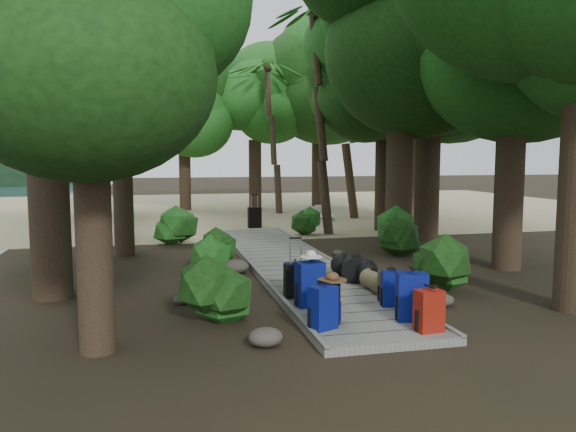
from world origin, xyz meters
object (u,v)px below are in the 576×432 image
object	(u,v)px
backpack_left_a	(323,305)
backpack_left_b	(328,301)
duffel_right_khaki	(375,281)
suitcase_on_boardwalk	(296,280)
backpack_left_c	(310,282)
backpack_right_a	(429,308)
backpack_right_d	(389,285)
kayak	(168,221)
backpack_left_d	(295,275)
sun_lounger	(325,213)
duffel_right_black	(354,268)
backpack_right_b	(412,294)
backpack_right_c	(393,287)
lone_suitcase_on_sand	(255,217)

from	to	relation	value
backpack_left_a	backpack_left_b	size ratio (longest dim) A/B	1.08
duffel_right_khaki	suitcase_on_boardwalk	xyz separation A→B (m)	(-1.53, -0.17, 0.12)
backpack_left_c	backpack_right_a	size ratio (longest dim) A/B	1.24
backpack_right_d	backpack_right_a	bearing A→B (deg)	-83.56
duffel_right_khaki	kayak	distance (m)	12.22
backpack_left_d	sun_lounger	xyz separation A→B (m)	(4.25, 11.96, -0.11)
backpack_left_c	sun_lounger	bearing A→B (deg)	63.99
backpack_right_d	duffel_right_black	size ratio (longest dim) A/B	0.72
backpack_right_b	suitcase_on_boardwalk	size ratio (longest dim) A/B	1.33
backpack_left_c	sun_lounger	world-z (taller)	backpack_left_c
backpack_right_b	backpack_right_d	size ratio (longest dim) A/B	1.45
backpack_right_a	backpack_right_c	distance (m)	1.37
backpack_right_a	lone_suitcase_on_sand	size ratio (longest dim) A/B	0.88
backpack_left_c	kayak	world-z (taller)	backpack_left_c
backpack_left_b	backpack_left_c	xyz separation A→B (m)	(-0.01, 0.95, 0.09)
backpack_right_a	duffel_right_khaki	bearing A→B (deg)	79.29
backpack_left_a	suitcase_on_boardwalk	distance (m)	1.84
backpack_right_c	lone_suitcase_on_sand	xyz separation A→B (m)	(-0.30, 11.36, -0.05)
backpack_left_c	backpack_right_b	size ratio (longest dim) A/B	1.02
backpack_right_a	lone_suitcase_on_sand	world-z (taller)	backpack_right_a
backpack_right_b	backpack_right_a	bearing A→B (deg)	-75.85
kayak	backpack_left_b	bearing A→B (deg)	-65.25
backpack_left_a	suitcase_on_boardwalk	size ratio (longest dim) A/B	1.15
backpack_right_d	suitcase_on_boardwalk	world-z (taller)	suitcase_on_boardwalk
duffel_right_black	suitcase_on_boardwalk	world-z (taller)	suitcase_on_boardwalk
backpack_right_c	duffel_right_khaki	xyz separation A→B (m)	(0.12, 1.07, -0.14)
backpack_left_b	suitcase_on_boardwalk	xyz separation A→B (m)	(-0.10, 1.57, -0.02)
backpack_right_c	sun_lounger	size ratio (longest dim) A/B	0.37
backpack_left_a	backpack_right_c	bearing A→B (deg)	8.53
backpack_left_a	duffel_right_black	xyz separation A→B (m)	(1.52, 2.92, -0.10)
backpack_left_b	kayak	world-z (taller)	backpack_left_b
backpack_right_d	backpack_right_b	bearing A→B (deg)	-85.80
backpack_left_c	backpack_right_d	bearing A→B (deg)	-6.92
lone_suitcase_on_sand	backpack_left_b	bearing A→B (deg)	-95.84
kayak	backpack_left_c	bearing A→B (deg)	-64.68
suitcase_on_boardwalk	lone_suitcase_on_sand	world-z (taller)	lone_suitcase_on_sand
backpack_left_a	backpack_left_d	distance (m)	2.30
duffel_right_khaki	suitcase_on_boardwalk	world-z (taller)	suitcase_on_boardwalk
backpack_left_d	lone_suitcase_on_sand	distance (m)	10.05
backpack_left_a	backpack_left_c	size ratio (longest dim) A/B	0.85
duffel_right_black	backpack_left_a	bearing A→B (deg)	-97.70
backpack_left_d	backpack_right_d	world-z (taller)	backpack_left_d
backpack_left_c	lone_suitcase_on_sand	xyz separation A→B (m)	(1.02, 11.07, -0.13)
backpack_right_c	backpack_right_d	world-z (taller)	backpack_right_c
backpack_left_d	backpack_right_b	distance (m)	2.51
backpack_left_a	backpack_right_a	bearing A→B (deg)	-41.27
backpack_right_d	lone_suitcase_on_sand	distance (m)	11.05
backpack_left_b	backpack_left_c	world-z (taller)	backpack_left_c
kayak	sun_lounger	distance (m)	6.28
backpack_right_b	backpack_left_b	bearing A→B (deg)	-172.99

